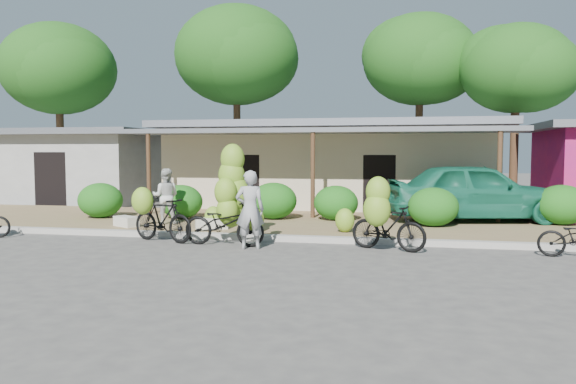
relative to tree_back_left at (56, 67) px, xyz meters
name	(u,v)px	position (x,y,z in m)	size (l,w,h in m)	color
ground	(267,256)	(13.69, -13.11, -6.29)	(100.00, 100.00, 0.00)	#494644
sidewalk	(307,224)	(13.69, -8.11, -6.23)	(60.00, 6.00, 0.12)	olive
curb	(286,238)	(13.69, -11.11, -6.21)	(60.00, 0.25, 0.15)	#A8A399
shop_main	(332,164)	(13.69, -2.18, -4.56)	(13.00, 8.50, 3.35)	beige
shop_grey	(85,165)	(2.69, -2.12, -4.67)	(7.00, 6.00, 3.15)	#A3A29E
tree_back_left	(56,67)	(0.00, 0.00, 0.00)	(5.54, 5.45, 8.36)	#523821
tree_far_center	(234,54)	(8.00, 3.00, 0.85)	(6.23, 6.20, 9.51)	#523821
tree_center_right	(416,58)	(17.00, 3.50, 0.43)	(5.54, 5.45, 8.80)	#523821
tree_near_right	(511,67)	(21.00, 1.50, -0.40)	(4.92, 4.78, 7.71)	#523821
hedge_0	(100,200)	(7.09, -8.41, -5.61)	(1.42, 1.28, 1.11)	#175E15
hedge_1	(181,202)	(9.69, -8.09, -5.64)	(1.36, 1.22, 1.06)	#175E15
hedge_2	(274,201)	(12.56, -7.63, -5.60)	(1.46, 1.31, 1.14)	#175E15
hedge_3	(336,203)	(14.49, -7.53, -5.63)	(1.36, 1.23, 1.06)	#175E15
hedge_4	(433,207)	(17.34, -8.41, -5.62)	(1.40, 1.26, 1.09)	#175E15
hedge_5	(562,205)	(20.96, -7.32, -5.59)	(1.47, 1.32, 1.15)	#175E15
bike_left	(160,217)	(10.71, -11.87, -5.67)	(1.93, 1.40, 1.39)	black
bike_center	(228,206)	(12.41, -11.79, -5.37)	(2.05, 1.28, 2.41)	black
bike_right	(385,220)	(16.14, -12.07, -5.59)	(1.83, 1.40, 1.69)	black
loose_banana_a	(213,217)	(11.43, -10.04, -5.86)	(0.49, 0.41, 0.61)	#6CAB2A
loose_banana_b	(255,219)	(12.68, -10.33, -5.85)	(0.51, 0.43, 0.63)	#6CAB2A
loose_banana_c	(345,220)	(15.03, -10.07, -5.85)	(0.50, 0.43, 0.63)	#6CAB2A
sack_near	(211,223)	(11.42, -10.19, -6.02)	(0.85, 0.40, 0.30)	silver
sack_far	(126,221)	(8.90, -10.17, -6.03)	(0.75, 0.38, 0.28)	silver
vendor	(250,210)	(13.11, -12.34, -5.39)	(0.65, 0.43, 1.80)	#989898
bystander	(166,196)	(9.76, -9.42, -5.36)	(0.78, 0.61, 1.61)	silver
teal_van	(476,192)	(18.65, -6.91, -5.28)	(2.10, 5.22, 1.78)	#16654B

